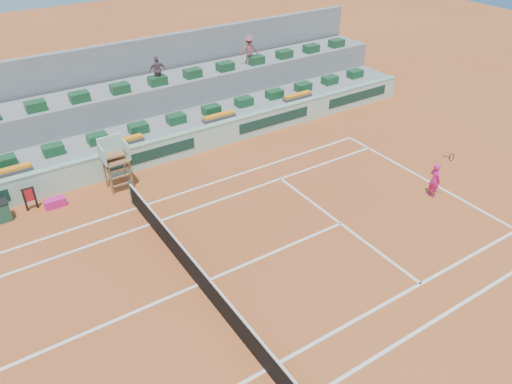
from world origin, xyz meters
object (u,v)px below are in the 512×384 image
umpire_chair (114,156)px  drink_cooler_a (1,211)px  player_bag (55,203)px  tennis_player (435,180)px

umpire_chair → drink_cooler_a: size_ratio=2.86×
drink_cooler_a → umpire_chair: bearing=-1.6°
umpire_chair → drink_cooler_a: bearing=178.4°
umpire_chair → player_bag: bearing=-179.0°
umpire_chair → tennis_player: umpire_chair is taller
drink_cooler_a → tennis_player: size_ratio=0.37×
drink_cooler_a → tennis_player: 17.89m
player_bag → tennis_player: bearing=-30.1°
player_bag → tennis_player: size_ratio=0.38×
player_bag → tennis_player: tennis_player is taller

